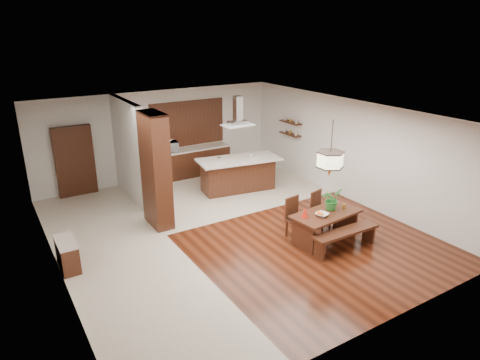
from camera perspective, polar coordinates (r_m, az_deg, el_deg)
room_shell at (r=10.06m, az=-1.46°, el=4.04°), size 9.00×9.04×2.92m
tile_hallway at (r=9.88m, az=-15.47°, el=-10.01°), size 2.50×9.00×0.01m
tile_kitchen at (r=13.36m, az=-2.17°, el=-1.18°), size 5.50×4.00×0.01m
soffit_band at (r=9.87m, az=-1.50°, el=8.65°), size 8.00×9.00×0.02m
partition_pier at (r=10.72m, az=-11.18°, el=1.24°), size 0.45×1.00×2.90m
partition_stub at (r=12.63m, az=-14.62°, el=3.82°), size 0.18×2.40×2.90m
hallway_console at (r=9.73m, az=-22.02°, el=-9.20°), size 0.37×0.88×0.63m
hallway_doorway at (r=13.48m, az=-21.16°, el=2.34°), size 1.10×0.20×2.10m
rear_counter at (r=14.53m, az=-6.37°, el=2.43°), size 2.60×0.62×0.95m
kitchen_window at (r=14.43m, az=-7.01°, el=7.52°), size 2.60×0.08×1.50m
shelf_lower at (r=14.43m, az=6.69°, el=6.10°), size 0.26×0.90×0.04m
shelf_upper at (r=14.34m, az=6.76°, el=7.65°), size 0.26×0.90×0.04m
dining_table at (r=10.27m, az=11.35°, el=-5.24°), size 1.75×1.00×0.70m
dining_bench at (r=10.05m, az=13.84°, el=-7.76°), size 1.72×0.40×0.48m
dining_chair_left at (r=10.31m, az=7.66°, el=-5.05°), size 0.49×0.49×0.98m
dining_chair_right at (r=10.88m, az=10.80°, el=-3.97°), size 0.50×0.50×0.94m
pendant_lantern at (r=9.68m, az=12.04°, el=4.09°), size 0.64×0.64×1.31m
foliage_plant at (r=10.31m, az=12.09°, el=-2.52°), size 0.56×0.52×0.51m
fruit_bowl at (r=10.00m, az=10.87°, el=-4.55°), size 0.36×0.36×0.07m
napkin_cone at (r=9.83m, az=8.66°, el=-4.28°), size 0.20×0.20×0.24m
gold_ornament at (r=10.50m, az=13.70°, el=-3.43°), size 0.08×0.08×0.11m
kitchen_island at (r=13.10m, az=-0.27°, el=0.83°), size 2.62×1.45×1.03m
range_hood at (r=12.60m, az=-0.29°, el=9.18°), size 0.90×0.55×0.87m
island_cup at (r=13.05m, az=1.45°, el=3.27°), size 0.14×0.14×0.10m
microwave at (r=14.05m, az=-9.51°, el=4.37°), size 0.64×0.47×0.33m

